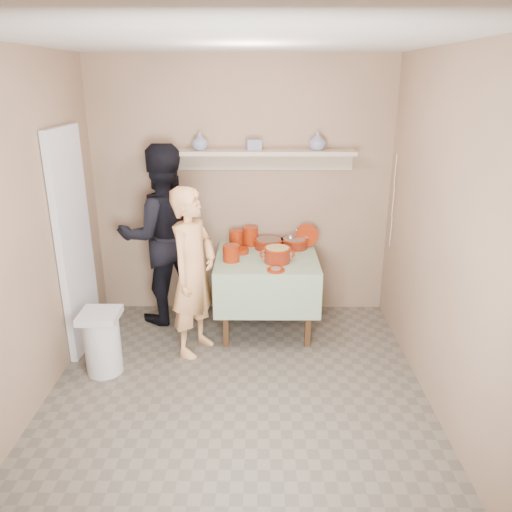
{
  "coord_description": "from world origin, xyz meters",
  "views": [
    {
      "loc": [
        0.17,
        -3.23,
        2.38
      ],
      "look_at": [
        0.15,
        0.75,
        0.95
      ],
      "focal_mm": 35.0,
      "sensor_mm": 36.0,
      "label": 1
    }
  ],
  "objects_px": {
    "person_helper": "(163,235)",
    "serving_table": "(267,267)",
    "trash_bin": "(103,342)",
    "cazuela_rice": "(277,253)",
    "person_cook": "(193,273)"
  },
  "relations": [
    {
      "from": "serving_table",
      "to": "person_cook",
      "type": "bearing_deg",
      "value": -145.46
    },
    {
      "from": "person_cook",
      "to": "trash_bin",
      "type": "relative_size",
      "value": 2.73
    },
    {
      "from": "person_cook",
      "to": "trash_bin",
      "type": "bearing_deg",
      "value": 141.85
    },
    {
      "from": "person_cook",
      "to": "person_helper",
      "type": "bearing_deg",
      "value": 55.09
    },
    {
      "from": "trash_bin",
      "to": "person_cook",
      "type": "bearing_deg",
      "value": 26.73
    },
    {
      "from": "person_helper",
      "to": "trash_bin",
      "type": "distance_m",
      "value": 1.25
    },
    {
      "from": "cazuela_rice",
      "to": "person_cook",
      "type": "bearing_deg",
      "value": -159.44
    },
    {
      "from": "cazuela_rice",
      "to": "trash_bin",
      "type": "distance_m",
      "value": 1.72
    },
    {
      "from": "trash_bin",
      "to": "serving_table",
      "type": "bearing_deg",
      "value": 30.55
    },
    {
      "from": "serving_table",
      "to": "cazuela_rice",
      "type": "xyz_separation_m",
      "value": [
        0.09,
        -0.17,
        0.2
      ]
    },
    {
      "from": "person_helper",
      "to": "serving_table",
      "type": "height_order",
      "value": "person_helper"
    },
    {
      "from": "trash_bin",
      "to": "cazuela_rice",
      "type": "bearing_deg",
      "value": 23.71
    },
    {
      "from": "person_cook",
      "to": "serving_table",
      "type": "bearing_deg",
      "value": -30.34
    },
    {
      "from": "person_helper",
      "to": "serving_table",
      "type": "xyz_separation_m",
      "value": [
        1.03,
        -0.21,
        -0.26
      ]
    },
    {
      "from": "cazuela_rice",
      "to": "person_helper",
      "type": "bearing_deg",
      "value": 161.51
    }
  ]
}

